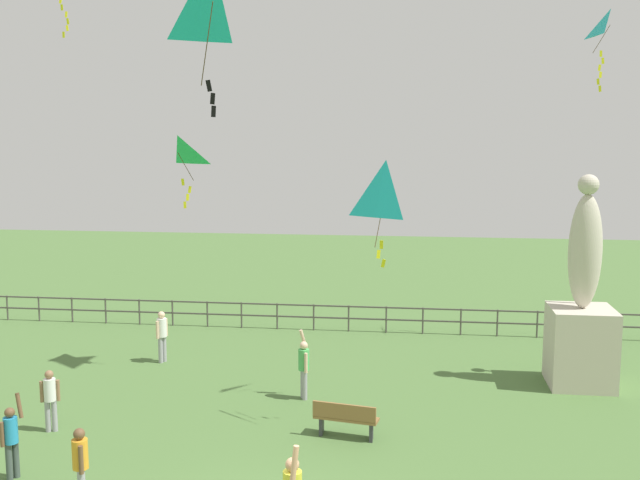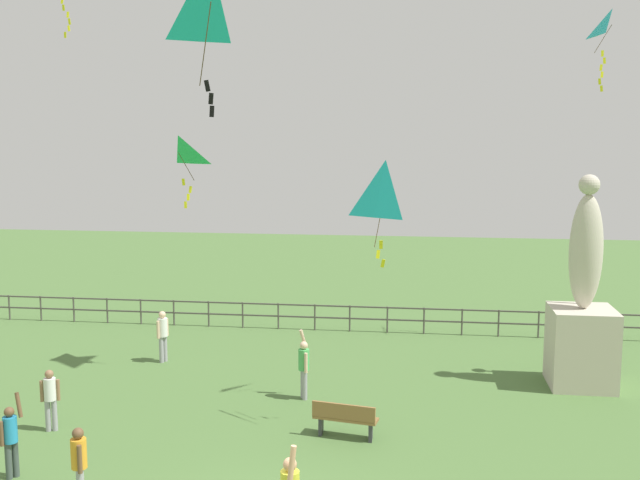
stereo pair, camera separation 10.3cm
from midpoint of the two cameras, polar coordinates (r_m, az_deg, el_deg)
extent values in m
cube|color=beige|center=(21.97, 19.36, -7.79)|extent=(1.73, 1.73, 2.20)
ellipsoid|color=beige|center=(21.42, 19.69, -0.85)|extent=(0.90, 0.76, 3.17)
sphere|color=beige|center=(21.23, 19.93, 4.05)|extent=(0.56, 0.56, 0.56)
cylinder|color=#38383D|center=(22.34, 19.57, -4.91)|extent=(0.10, 0.10, 4.20)
sphere|color=white|center=(21.97, 19.84, 0.82)|extent=(0.36, 0.36, 0.36)
cube|color=olive|center=(17.55, 1.86, -13.60)|extent=(1.55, 0.67, 0.06)
cube|color=olive|center=(17.31, 1.70, -13.13)|extent=(1.49, 0.33, 0.36)
cube|color=#333338|center=(17.80, -0.05, -14.06)|extent=(0.08, 0.36, 0.45)
cube|color=#333338|center=(17.49, 3.81, -14.48)|extent=(0.08, 0.36, 0.45)
cylinder|color=#99999E|center=(23.44, -12.35, -8.31)|extent=(0.14, 0.14, 0.81)
cylinder|color=#99999E|center=(23.55, -12.08, -8.22)|extent=(0.14, 0.14, 0.81)
cylinder|color=white|center=(23.31, -12.27, -6.63)|extent=(0.30, 0.30, 0.57)
sphere|color=beige|center=(23.22, -12.30, -5.68)|extent=(0.22, 0.22, 0.22)
cylinder|color=beige|center=(23.18, -12.60, -6.81)|extent=(0.09, 0.09, 0.54)
cylinder|color=beige|center=(23.46, -11.93, -6.61)|extent=(0.09, 0.09, 0.54)
cylinder|color=orange|center=(14.90, -18.26, -15.44)|extent=(0.29, 0.29, 0.56)
sphere|color=brown|center=(14.75, -18.33, -14.05)|extent=(0.21, 0.21, 0.21)
cylinder|color=brown|center=(15.09, -18.31, -15.28)|extent=(0.09, 0.09, 0.54)
cylinder|color=brown|center=(14.73, -18.20, -15.86)|extent=(0.09, 0.09, 0.54)
cylinder|color=#3F4C47|center=(16.88, -22.62, -15.39)|extent=(0.13, 0.13, 0.76)
cylinder|color=#3F4C47|center=(16.81, -23.09, -15.51)|extent=(0.13, 0.13, 0.76)
cylinder|color=#268CBF|center=(16.60, -22.98, -13.39)|extent=(0.28, 0.28, 0.54)
sphere|color=brown|center=(16.48, -23.05, -12.18)|extent=(0.20, 0.20, 0.20)
cylinder|color=brown|center=(16.48, -22.41, -11.75)|extent=(0.22, 0.18, 0.52)
cylinder|color=brown|center=(16.54, -23.56, -13.63)|extent=(0.08, 0.08, 0.51)
cylinder|color=#99999E|center=(19.98, -1.47, -11.02)|extent=(0.14, 0.14, 0.79)
cylinder|color=#99999E|center=(19.84, -1.34, -11.16)|extent=(0.14, 0.14, 0.79)
cylinder|color=#4CB259|center=(19.70, -1.42, -9.23)|extent=(0.29, 0.29, 0.56)
sphere|color=beige|center=(19.59, -1.42, -8.15)|extent=(0.21, 0.21, 0.21)
cylinder|color=beige|center=(19.75, -1.45, -7.68)|extent=(0.25, 0.18, 0.53)
cylinder|color=beige|center=(19.54, -1.25, -9.49)|extent=(0.09, 0.09, 0.53)
sphere|color=tan|center=(12.60, -2.40, -16.96)|extent=(0.23, 0.23, 0.23)
cylinder|color=tan|center=(12.36, -2.24, -16.87)|extent=(0.19, 0.17, 0.59)
cylinder|color=#99999E|center=(18.96, -20.00, -12.65)|extent=(0.13, 0.13, 0.75)
cylinder|color=#99999E|center=(18.98, -20.45, -12.65)|extent=(0.13, 0.13, 0.75)
cylinder|color=white|center=(18.76, -20.32, -10.81)|extent=(0.28, 0.28, 0.53)
sphere|color=#8C6647|center=(18.64, -20.38, -9.73)|extent=(0.20, 0.20, 0.20)
cylinder|color=#8C6647|center=(18.75, -19.75, -10.89)|extent=(0.08, 0.08, 0.51)
cylinder|color=#8C6647|center=(18.79, -20.88, -10.90)|extent=(0.08, 0.08, 0.51)
pyramid|color=#1EB759|center=(21.36, -11.08, 6.66)|extent=(1.25, 1.10, 0.82)
cylinder|color=#4C381E|center=(21.54, -10.48, 5.60)|extent=(0.33, 0.46, 0.82)
cube|color=yellow|center=(21.55, -10.70, 4.43)|extent=(0.09, 0.04, 0.20)
cube|color=yellow|center=(21.59, -10.18, 3.86)|extent=(0.11, 0.03, 0.21)
cube|color=yellow|center=(21.60, -10.34, 3.27)|extent=(0.08, 0.05, 0.20)
cube|color=yellow|center=(21.60, -10.54, 2.68)|extent=(0.09, 0.04, 0.20)
cube|color=yellow|center=(27.05, -19.54, 17.06)|extent=(0.10, 0.03, 0.21)
cube|color=yellow|center=(27.01, -19.45, 16.60)|extent=(0.09, 0.05, 0.20)
cube|color=yellow|center=(26.98, -19.15, 16.16)|extent=(0.09, 0.04, 0.20)
cube|color=yellow|center=(26.95, -19.03, 15.70)|extent=(0.10, 0.02, 0.20)
cube|color=yellow|center=(26.92, -19.07, 15.23)|extent=(0.11, 0.05, 0.21)
cube|color=yellow|center=(26.89, -19.33, 14.76)|extent=(0.09, 0.02, 0.20)
pyramid|color=#19B2B2|center=(13.06, -8.53, 17.78)|extent=(1.14, 1.12, 1.34)
cylinder|color=#4C381E|center=(13.33, -8.97, 14.68)|extent=(0.44, 0.67, 1.34)
cube|color=black|center=(13.27, -8.82, 11.71)|extent=(0.11, 0.03, 0.21)
cube|color=black|center=(13.26, -8.53, 10.76)|extent=(0.10, 0.03, 0.21)
cube|color=black|center=(13.26, -8.46, 9.81)|extent=(0.09, 0.01, 0.20)
pyramid|color=#19B2B2|center=(26.12, 21.43, 15.23)|extent=(0.71, 1.21, 0.89)
cylinder|color=#4C381E|center=(25.96, 20.84, 14.33)|extent=(0.53, 0.10, 0.89)
cube|color=yellow|center=(25.92, 20.79, 13.33)|extent=(0.08, 0.02, 0.20)
cube|color=yellow|center=(25.95, 20.93, 12.82)|extent=(0.10, 0.02, 0.21)
cube|color=yellow|center=(25.86, 20.70, 12.36)|extent=(0.10, 0.03, 0.21)
cube|color=yellow|center=(25.87, 20.76, 11.87)|extent=(0.09, 0.04, 0.20)
cube|color=yellow|center=(25.81, 20.60, 11.40)|extent=(0.11, 0.04, 0.21)
cube|color=yellow|center=(25.85, 20.73, 10.89)|extent=(0.11, 0.03, 0.21)
pyramid|color=#19B2B2|center=(17.02, 4.94, 3.92)|extent=(1.13, 0.94, 1.30)
cylinder|color=#4C381E|center=(16.92, 4.52, 1.69)|extent=(0.24, 0.36, 1.30)
cube|color=yellow|center=(17.01, 4.60, -0.36)|extent=(0.08, 0.03, 0.20)
cube|color=yellow|center=(17.01, 4.38, -1.11)|extent=(0.10, 0.05, 0.20)
cube|color=yellow|center=(17.10, 4.75, -1.81)|extent=(0.12, 0.05, 0.21)
cylinder|color=#4C4742|center=(30.50, -23.12, -4.85)|extent=(0.06, 0.06, 0.95)
cylinder|color=#4C4742|center=(29.88, -21.00, -4.99)|extent=(0.06, 0.06, 0.95)
cylinder|color=#4C4742|center=(29.29, -18.72, -5.14)|extent=(0.06, 0.06, 0.95)
cylinder|color=#4C4742|center=(28.74, -16.35, -5.28)|extent=(0.06, 0.06, 0.95)
cylinder|color=#4C4742|center=(28.25, -13.90, -5.42)|extent=(0.06, 0.06, 0.95)
cylinder|color=#4C4742|center=(27.82, -11.44, -5.55)|extent=(0.06, 0.06, 0.95)
cylinder|color=#4C4742|center=(27.43, -8.81, -5.68)|extent=(0.06, 0.06, 0.95)
cylinder|color=#4C4742|center=(27.11, -6.20, -5.79)|extent=(0.06, 0.06, 0.95)
cylinder|color=#4C4742|center=(26.84, -3.44, -5.90)|extent=(0.06, 0.06, 0.95)
cylinder|color=#4C4742|center=(26.63, -0.60, -6.00)|extent=(0.06, 0.06, 0.95)
cylinder|color=#4C4742|center=(26.49, 2.12, -6.08)|extent=(0.06, 0.06, 0.95)
cylinder|color=#4C4742|center=(26.40, 5.03, -6.15)|extent=(0.06, 0.06, 0.95)
cylinder|color=#4C4742|center=(26.39, 7.85, -6.20)|extent=(0.06, 0.06, 0.95)
cylinder|color=#4C4742|center=(26.44, 10.73, -6.24)|extent=(0.06, 0.06, 0.95)
cylinder|color=#4C4742|center=(26.55, 13.44, -6.26)|extent=(0.06, 0.06, 0.95)
cylinder|color=#4C4742|center=(26.73, 16.35, -6.27)|extent=(0.06, 0.06, 0.95)
cylinder|color=#4C4742|center=(26.97, 19.08, -6.26)|extent=(0.06, 0.06, 0.95)
cylinder|color=#4C4742|center=(27.26, 21.69, -6.24)|extent=(0.06, 0.06, 0.95)
cube|color=#4C4742|center=(26.40, 1.64, -5.15)|extent=(36.00, 0.05, 0.05)
cube|color=#4C4742|center=(26.51, 1.63, -6.07)|extent=(36.00, 0.05, 0.05)
camera|label=1|loc=(0.05, -90.16, -0.02)|focal=41.38mm
camera|label=2|loc=(0.05, 89.84, 0.02)|focal=41.38mm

